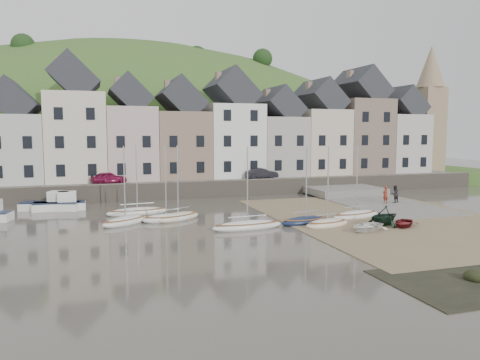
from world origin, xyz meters
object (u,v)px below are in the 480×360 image
object	(u,v)px
rowboat_white	(366,226)
person_red	(385,195)
rowboat_green	(384,215)
car_left	(109,178)
rowboat_red	(404,223)
sailboat_0	(137,211)
person_dark	(395,194)
car_right	(262,173)

from	to	relation	value
rowboat_white	person_red	world-z (taller)	person_red
person_red	rowboat_green	bearing A→B (deg)	43.38
rowboat_white	rowboat_green	xyz separation A→B (m)	(2.41, 1.33, 0.44)
rowboat_green	rowboat_white	bearing A→B (deg)	-77.37
car_left	rowboat_red	bearing A→B (deg)	-151.18
person_red	sailboat_0	bearing A→B (deg)	-15.65
sailboat_0	person_dark	size ratio (longest dim) A/B	3.67
rowboat_green	car_left	xyz separation A→B (m)	(-19.54, 21.86, 1.42)
rowboat_green	car_left	bearing A→B (deg)	-154.39
rowboat_white	car_right	distance (m)	23.26
rowboat_red	person_red	world-z (taller)	person_red
sailboat_0	rowboat_white	xyz separation A→B (m)	(15.15, -12.15, 0.12)
person_red	person_dark	xyz separation A→B (m)	(1.23, 0.19, 0.00)
rowboat_green	car_right	world-z (taller)	car_right
rowboat_red	rowboat_green	bearing A→B (deg)	-168.15
rowboat_white	rowboat_red	xyz separation A→B (m)	(3.58, 0.51, -0.04)
sailboat_0	car_left	size ratio (longest dim) A/B	1.67
rowboat_white	person_dark	world-z (taller)	person_dark
rowboat_white	rowboat_red	bearing A→B (deg)	75.32
rowboat_green	car_left	size ratio (longest dim) A/B	0.76
person_red	car_right	distance (m)	15.39
rowboat_red	sailboat_0	bearing A→B (deg)	-165.01
person_dark	car_left	bearing A→B (deg)	-36.99
car_left	rowboat_green	bearing A→B (deg)	-151.79
rowboat_white	sailboat_0	bearing A→B (deg)	-151.43
person_dark	person_red	bearing A→B (deg)	-2.97
rowboat_red	person_dark	world-z (taller)	person_dark
car_left	car_right	xyz separation A→B (m)	(17.62, 0.00, 0.00)
rowboat_white	person_dark	distance (m)	14.50
person_dark	car_left	distance (m)	30.00
sailboat_0	person_red	bearing A→B (deg)	-4.46
sailboat_0	rowboat_red	size ratio (longest dim) A/B	2.34
rowboat_red	person_dark	distance (m)	11.88
rowboat_red	car_left	world-z (taller)	car_left
sailboat_0	rowboat_white	distance (m)	19.42
sailboat_0	person_red	distance (m)	24.01
car_left	person_red	bearing A→B (deg)	-130.06
rowboat_white	car_left	xyz separation A→B (m)	(-17.13, 23.18, 1.86)
person_dark	car_right	distance (m)	15.93
rowboat_red	person_red	size ratio (longest dim) A/B	1.57
rowboat_white	car_left	bearing A→B (deg)	-166.25
rowboat_red	person_dark	xyz separation A→B (m)	(6.43, 9.96, 0.64)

